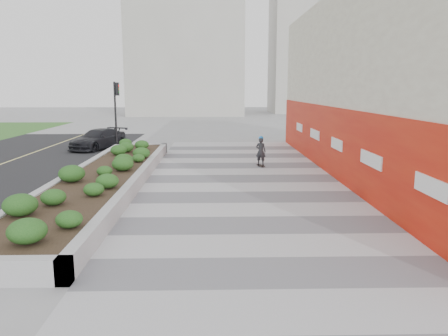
% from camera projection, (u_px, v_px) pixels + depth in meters
% --- Properties ---
extents(ground, '(160.00, 160.00, 0.00)m').
position_uv_depth(ground, '(264.00, 248.00, 10.51)').
color(ground, gray).
rests_on(ground, ground).
extents(walkway, '(8.00, 36.00, 0.01)m').
position_uv_depth(walkway, '(253.00, 213.00, 13.46)').
color(walkway, '#A8A8AD').
rests_on(walkway, ground).
extents(building, '(6.04, 24.08, 8.00)m').
position_uv_depth(building, '(403.00, 84.00, 18.79)').
color(building, beige).
rests_on(building, ground).
extents(planter, '(3.00, 18.00, 0.90)m').
position_uv_depth(planter, '(105.00, 175.00, 17.18)').
color(planter, '#9E9EA0').
rests_on(planter, ground).
extents(traffic_signal_near, '(0.33, 0.28, 4.20)m').
position_uv_depth(traffic_signal_near, '(116.00, 105.00, 27.04)').
color(traffic_signal_near, black).
rests_on(traffic_signal_near, ground).
extents(distant_bldg_north_l, '(16.00, 12.00, 20.00)m').
position_uv_depth(distant_bldg_north_l, '(187.00, 44.00, 62.67)').
color(distant_bldg_north_l, '#ADAAA3').
rests_on(distant_bldg_north_l, ground).
extents(distant_bldg_north_r, '(14.00, 10.00, 24.00)m').
position_uv_depth(distant_bldg_north_r, '(317.00, 35.00, 67.71)').
color(distant_bldg_north_r, '#ADAAA3').
rests_on(distant_bldg_north_r, ground).
extents(manhole_cover, '(0.44, 0.44, 0.01)m').
position_uv_depth(manhole_cover, '(269.00, 213.00, 13.47)').
color(manhole_cover, '#595654').
rests_on(manhole_cover, ground).
extents(skateboarder, '(0.59, 0.75, 1.52)m').
position_uv_depth(skateboarder, '(261.00, 151.00, 21.32)').
color(skateboarder, beige).
rests_on(skateboarder, ground).
extents(car_dark, '(3.39, 4.67, 1.26)m').
position_uv_depth(car_dark, '(98.00, 139.00, 27.57)').
color(car_dark, black).
rests_on(car_dark, ground).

